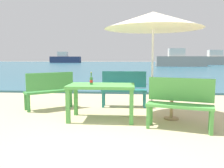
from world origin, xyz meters
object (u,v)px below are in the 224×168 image
at_px(picnic_table_green, 101,90).
at_px(beer_bottle_amber, 91,80).
at_px(bench_green_right, 50,88).
at_px(boat_cargo_ship, 218,59).
at_px(bench_green_left, 180,100).
at_px(side_table_wood, 172,103).
at_px(swimmer_person, 142,81).
at_px(boat_sailboat, 180,60).
at_px(patio_umbrella, 153,20).
at_px(boat_barge, 65,59).
at_px(bench_teal_center, 124,87).

xyz_separation_m(picnic_table_green, beer_bottle_amber, (-0.21, -0.02, 0.20)).
height_order(bench_green_right, boat_cargo_ship, boat_cargo_ship).
distance_m(beer_bottle_amber, bench_green_left, 1.85).
bearing_deg(side_table_wood, beer_bottle_amber, -174.13).
bearing_deg(beer_bottle_amber, swimmer_person, 77.17).
height_order(bench_green_right, boat_sailboat, boat_sailboat).
xyz_separation_m(bench_green_right, boat_sailboat, (8.40, 25.62, 0.37)).
xyz_separation_m(side_table_wood, bench_green_right, (-2.96, 0.74, 0.19)).
height_order(picnic_table_green, patio_umbrella, patio_umbrella).
bearing_deg(bench_green_right, beer_bottle_amber, -36.58).
relative_size(swimmer_person, boat_barge, 0.07).
bearing_deg(bench_green_right, picnic_table_green, -31.81).
height_order(side_table_wood, boat_sailboat, boat_sailboat).
height_order(patio_umbrella, bench_green_right, patio_umbrella).
xyz_separation_m(picnic_table_green, boat_cargo_ship, (13.91, 32.73, 0.25)).
relative_size(patio_umbrella, boat_barge, 0.37).
relative_size(bench_teal_center, swimmer_person, 2.94).
xyz_separation_m(boat_sailboat, boat_cargo_ship, (6.96, 6.21, -0.01)).
height_order(beer_bottle_amber, bench_green_left, beer_bottle_amber).
height_order(beer_bottle_amber, boat_cargo_ship, boat_cargo_ship).
distance_m(swimmer_person, boat_barge, 39.46).
bearing_deg(patio_umbrella, boat_sailboat, 77.41).
xyz_separation_m(picnic_table_green, patio_umbrella, (1.09, 0.28, 1.47)).
height_order(side_table_wood, boat_cargo_ship, boat_cargo_ship).
distance_m(picnic_table_green, boat_cargo_ship, 35.56).
distance_m(beer_bottle_amber, patio_umbrella, 1.84).
distance_m(picnic_table_green, bench_teal_center, 1.48).
bearing_deg(boat_cargo_ship, bench_teal_center, -113.27).
xyz_separation_m(beer_bottle_amber, patio_umbrella, (1.30, 0.30, 1.26)).
distance_m(patio_umbrella, boat_barge, 44.77).
relative_size(bench_green_left, swimmer_person, 3.06).
relative_size(bench_teal_center, bench_green_right, 1.03).
distance_m(side_table_wood, boat_sailboat, 26.93).
bearing_deg(beer_bottle_amber, bench_green_right, 143.42).
relative_size(beer_bottle_amber, bench_green_right, 0.23).
relative_size(bench_teal_center, boat_barge, 0.20).
distance_m(bench_teal_center, boat_sailboat, 25.95).
bearing_deg(bench_teal_center, side_table_wood, -49.45).
bearing_deg(boat_sailboat, boat_barge, 140.71).
distance_m(beer_bottle_amber, boat_cargo_ship, 35.66).
bearing_deg(boat_sailboat, bench_teal_center, -104.54).
relative_size(patio_umbrella, swimmer_person, 5.61).
distance_m(patio_umbrella, bench_teal_center, 2.04).
relative_size(bench_green_right, boat_barge, 0.19).
height_order(picnic_table_green, side_table_wood, picnic_table_green).
distance_m(patio_umbrella, bench_green_right, 3.06).
height_order(patio_umbrella, boat_cargo_ship, boat_cargo_ship).
relative_size(bench_teal_center, boat_cargo_ship, 0.19).
bearing_deg(swimmer_person, bench_teal_center, -98.85).
bearing_deg(boat_sailboat, swimmer_person, -105.75).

